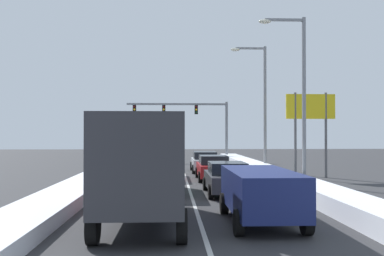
{
  "coord_description": "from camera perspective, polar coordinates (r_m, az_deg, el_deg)",
  "views": [
    {
      "loc": [
        -0.92,
        -6.36,
        2.82
      ],
      "look_at": [
        0.59,
        25.94,
        3.26
      ],
      "focal_mm": 41.62,
      "sensor_mm": 36.0,
      "label": 1
    }
  ],
  "objects": [
    {
      "name": "ground_plane",
      "position": [
        22.64,
        -0.33,
        -7.93
      ],
      "size": [
        120.0,
        120.0,
        0.0
      ],
      "primitive_type": "plane",
      "color": "#333335"
    },
    {
      "name": "lane_stripe_between_right_lane_and_center_lane",
      "position": [
        26.63,
        -0.69,
        -6.85
      ],
      "size": [
        0.14,
        44.21,
        0.01
      ],
      "primitive_type": "cube",
      "color": "silver",
      "rests_on": "ground"
    },
    {
      "name": "snow_bank_right_shoulder",
      "position": [
        27.3,
        10.56,
        -5.99
      ],
      "size": [
        1.65,
        44.21,
        0.67
      ],
      "primitive_type": "cube",
      "color": "white",
      "rests_on": "ground"
    },
    {
      "name": "snow_bank_left_shoulder",
      "position": [
        26.94,
        -12.09,
        -6.23
      ],
      "size": [
        2.0,
        44.21,
        0.5
      ],
      "primitive_type": "cube",
      "color": "white",
      "rests_on": "ground"
    },
    {
      "name": "suv_navy_right_lane_nearest",
      "position": [
        14.34,
        8.79,
        -8.0
      ],
      "size": [
        2.16,
        4.9,
        1.67
      ],
      "color": "navy",
      "rests_on": "ground"
    },
    {
      "name": "sedan_charcoal_right_lane_second",
      "position": [
        20.93,
        4.5,
        -6.41
      ],
      "size": [
        2.0,
        4.5,
        1.51
      ],
      "color": "#38383D",
      "rests_on": "ground"
    },
    {
      "name": "sedan_red_right_lane_third",
      "position": [
        27.35,
        2.73,
        -5.09
      ],
      "size": [
        2.0,
        4.5,
        1.51
      ],
      "color": "maroon",
      "rests_on": "ground"
    },
    {
      "name": "sedan_silver_right_lane_fourth",
      "position": [
        33.07,
        1.63,
        -4.34
      ],
      "size": [
        2.0,
        4.5,
        1.51
      ],
      "color": "#B7BABF",
      "rests_on": "ground"
    },
    {
      "name": "box_truck_center_lane_nearest",
      "position": [
        13.89,
        -6.23,
        -4.58
      ],
      "size": [
        2.53,
        7.2,
        3.36
      ],
      "color": "maroon",
      "rests_on": "ground"
    },
    {
      "name": "suv_green_center_lane_second",
      "position": [
        21.48,
        -4.11,
        -5.59
      ],
      "size": [
        2.16,
        4.9,
        1.67
      ],
      "color": "#1E5633",
      "rests_on": "ground"
    },
    {
      "name": "suv_white_center_lane_third",
      "position": [
        28.74,
        -4.49,
        -4.37
      ],
      "size": [
        2.16,
        4.9,
        1.67
      ],
      "color": "silver",
      "rests_on": "ground"
    },
    {
      "name": "sedan_gray_center_lane_fourth",
      "position": [
        35.52,
        -3.99,
        -4.09
      ],
      "size": [
        2.0,
        4.5,
        1.51
      ],
      "color": "slate",
      "rests_on": "ground"
    },
    {
      "name": "traffic_light_gantry",
      "position": [
        46.63,
        -0.09,
        1.57
      ],
      "size": [
        10.6,
        0.47,
        6.2
      ],
      "color": "slate",
      "rests_on": "ground"
    },
    {
      "name": "street_lamp_right_near",
      "position": [
        25.6,
        13.45,
        5.27
      ],
      "size": [
        2.66,
        0.36,
        9.35
      ],
      "color": "gray",
      "rests_on": "ground"
    },
    {
      "name": "street_lamp_right_mid",
      "position": [
        33.26,
        8.79,
        3.82
      ],
      "size": [
        2.66,
        0.36,
        9.3
      ],
      "color": "gray",
      "rests_on": "ground"
    },
    {
      "name": "roadside_sign_right",
      "position": [
        29.72,
        14.95,
        1.56
      ],
      "size": [
        3.2,
        0.16,
        5.5
      ],
      "color": "#59595B",
      "rests_on": "ground"
    }
  ]
}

